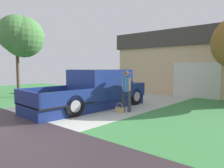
# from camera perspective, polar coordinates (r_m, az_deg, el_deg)

# --- Properties ---
(pickup_truck) EXTENTS (2.37, 5.65, 1.69)m
(pickup_truck) POSITION_cam_1_polar(r_m,az_deg,el_deg) (9.60, -4.08, -1.57)
(pickup_truck) COLOR navy
(pickup_truck) RESTS_ON ground
(person_with_hat) EXTENTS (0.46, 0.43, 1.67)m
(person_with_hat) POSITION_cam_1_polar(r_m,az_deg,el_deg) (8.56, 3.89, -1.12)
(person_with_hat) COLOR #333842
(person_with_hat) RESTS_ON ground
(handbag) EXTENTS (0.33, 0.17, 0.39)m
(handbag) POSITION_cam_1_polar(r_m,az_deg,el_deg) (8.48, 2.05, -6.89)
(handbag) COLOR tan
(handbag) RESTS_ON ground
(house_with_garage) EXTENTS (9.99, 6.86, 4.19)m
(house_with_garage) POSITION_cam_1_polar(r_m,az_deg,el_deg) (16.77, 22.45, 5.34)
(house_with_garage) COLOR #D3B088
(house_with_garage) RESTS_ON ground
(neighbor_tree) EXTENTS (2.42, 2.67, 4.81)m
(neighbor_tree) POSITION_cam_1_polar(r_m,az_deg,el_deg) (13.81, -23.47, 11.84)
(neighbor_tree) COLOR brown
(neighbor_tree) RESTS_ON ground
(wheeled_trash_bin) EXTENTS (0.60, 0.72, 1.08)m
(wheeled_trash_bin) POSITION_cam_1_polar(r_m,az_deg,el_deg) (16.10, 0.08, 0.24)
(wheeled_trash_bin) COLOR #286B38
(wheeled_trash_bin) RESTS_ON ground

